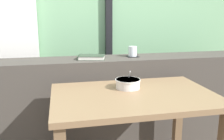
{
  "coord_description": "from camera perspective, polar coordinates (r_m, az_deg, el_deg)",
  "views": [
    {
      "loc": [
        -0.38,
        -1.54,
        1.22
      ],
      "look_at": [
        0.02,
        0.34,
        0.77
      ],
      "focal_mm": 39.86,
      "sensor_mm": 36.0,
      "label": 1
    }
  ],
  "objects": [
    {
      "name": "window_divider_post",
      "position": [
        2.72,
        -0.75,
        14.86
      ],
      "size": [
        0.07,
        0.05,
        2.6
      ],
      "primitive_type": "cube",
      "color": "black",
      "rests_on": "ground"
    },
    {
      "name": "breakfast_table",
      "position": [
        1.66,
        4.98,
        -9.15
      ],
      "size": [
        1.05,
        0.69,
        0.7
      ],
      "color": "brown",
      "rests_on": "ground"
    },
    {
      "name": "closed_book",
      "position": [
        2.12,
        -4.76,
        2.96
      ],
      "size": [
        0.25,
        0.19,
        0.03
      ],
      "color": "#334233",
      "rests_on": "dark_console_ledge"
    },
    {
      "name": "dark_console_ledge",
      "position": [
        2.27,
        -1.49,
        -7.57
      ],
      "size": [
        2.8,
        0.34,
        0.83
      ],
      "primitive_type": "cube",
      "color": "#423D38",
      "rests_on": "ground"
    },
    {
      "name": "curtain_left_panel",
      "position": [
        2.68,
        -23.11,
        12.81
      ],
      "size": [
        0.56,
        0.06,
        2.5
      ],
      "primitive_type": "cube",
      "color": "white",
      "rests_on": "ground"
    },
    {
      "name": "coaster_square",
      "position": [
        2.24,
        4.72,
        3.13
      ],
      "size": [
        0.1,
        0.1,
        0.0
      ],
      "primitive_type": "cube",
      "color": "black",
      "rests_on": "dark_console_ledge"
    },
    {
      "name": "soup_bowl",
      "position": [
        1.73,
        3.64,
        -3.14
      ],
      "size": [
        0.17,
        0.18,
        0.13
      ],
      "color": "silver",
      "rests_on": "breakfast_table"
    },
    {
      "name": "juice_glass",
      "position": [
        2.23,
        4.74,
        4.25
      ],
      "size": [
        0.08,
        0.08,
        0.09
      ],
      "color": "white",
      "rests_on": "coaster_square"
    }
  ]
}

